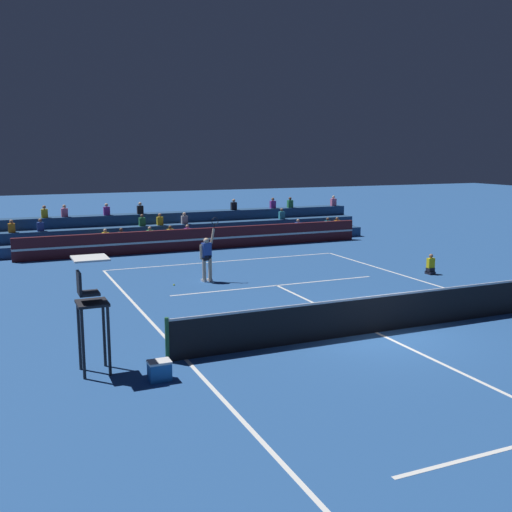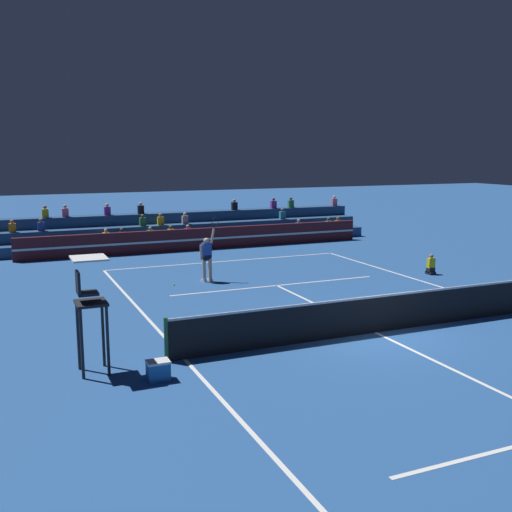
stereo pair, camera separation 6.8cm
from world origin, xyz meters
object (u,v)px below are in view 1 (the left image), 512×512
ball_kid_courtside (430,266)px  tennis_player (207,256)px  umpire_chair (90,299)px  equipment_cooler (160,370)px  tennis_ball (174,285)px

ball_kid_courtside → tennis_player: size_ratio=0.34×
umpire_chair → equipment_cooler: bearing=-39.8°
umpire_chair → ball_kid_courtside: 15.56m
ball_kid_courtside → equipment_cooler: (-13.09, -6.88, -0.10)m
equipment_cooler → tennis_ball: bearing=72.4°
umpire_chair → tennis_ball: umpire_chair is taller
tennis_ball → umpire_chair: bearing=-117.5°
ball_kid_courtside → equipment_cooler: bearing=-152.3°
ball_kid_courtside → tennis_player: 9.17m
umpire_chair → equipment_cooler: (1.27, -1.06, -1.49)m
ball_kid_courtside → tennis_ball: bearing=168.3°
umpire_chair → tennis_player: (5.51, 8.13, -0.73)m
umpire_chair → tennis_player: bearing=55.9°
tennis_ball → equipment_cooler: size_ratio=0.14×
tennis_ball → equipment_cooler: (-2.86, -9.00, 0.19)m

